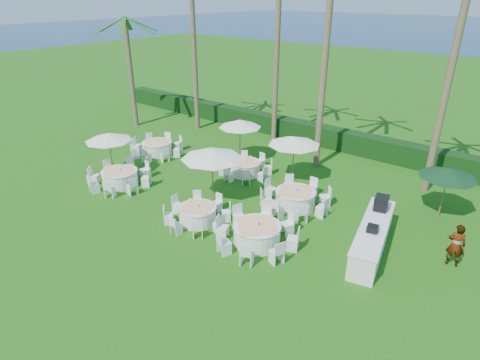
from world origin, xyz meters
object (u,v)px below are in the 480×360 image
object	(u,v)px
banquet_table_c	(257,234)
umbrella_c	(240,123)
banquet_table_b	(197,214)
banquet_table_a	(120,177)
banquet_table_d	(157,148)
umbrella_d	(294,141)
umbrella_green	(449,173)
staff_person	(456,245)
buffet_table	(373,236)
banquet_table_f	(295,198)
umbrella_b	(212,154)
banquet_table_e	(245,168)
umbrella_a	(108,137)

from	to	relation	value
banquet_table_c	umbrella_c	xyz separation A→B (m)	(-5.65, 6.11, 1.78)
banquet_table_b	banquet_table_c	size ratio (longest dim) A/B	0.89
banquet_table_a	banquet_table_d	distance (m)	4.32
umbrella_d	umbrella_green	size ratio (longest dim) A/B	1.09
banquet_table_d	staff_person	bearing A→B (deg)	-2.43
umbrella_c	umbrella_green	size ratio (longest dim) A/B	1.03
banquet_table_a	umbrella_c	size ratio (longest dim) A/B	1.28
banquet_table_c	buffet_table	world-z (taller)	buffet_table
banquet_table_a	buffet_table	size ratio (longest dim) A/B	0.67
umbrella_c	banquet_table_f	bearing A→B (deg)	-27.09
umbrella_c	umbrella_green	bearing A→B (deg)	1.92
umbrella_b	staff_person	distance (m)	10.06
banquet_table_c	banquet_table_d	bearing A→B (deg)	159.00
banquet_table_e	umbrella_c	size ratio (longest dim) A/B	1.17
umbrella_d	staff_person	world-z (taller)	umbrella_d
banquet_table_d	buffet_table	world-z (taller)	buffet_table
banquet_table_f	buffet_table	bearing A→B (deg)	-14.81
banquet_table_a	umbrella_a	size ratio (longest dim) A/B	1.32
banquet_table_a	umbrella_d	xyz separation A→B (m)	(6.48, 5.67, 1.77)
banquet_table_c	banquet_table_f	xyz separation A→B (m)	(-0.37, 3.41, -0.01)
umbrella_b	umbrella_c	distance (m)	4.93
banquet_table_d	umbrella_b	distance (m)	7.13
buffet_table	banquet_table_d	bearing A→B (deg)	173.65
banquet_table_f	staff_person	world-z (taller)	staff_person
umbrella_d	banquet_table_c	bearing A→B (deg)	-71.46
staff_person	umbrella_c	bearing A→B (deg)	-28.31
umbrella_b	banquet_table_b	bearing A→B (deg)	-67.31
banquet_table_c	buffet_table	bearing A→B (deg)	33.49
banquet_table_a	banquet_table_d	world-z (taller)	banquet_table_a
buffet_table	banquet_table_c	bearing A→B (deg)	-146.51
umbrella_b	banquet_table_a	bearing A→B (deg)	-160.61
buffet_table	umbrella_c	bearing A→B (deg)	157.91
umbrella_b	umbrella_d	distance (m)	4.39
banquet_table_d	banquet_table_a	bearing A→B (deg)	-65.85
banquet_table_b	banquet_table_f	world-z (taller)	banquet_table_f
banquet_table_d	buffet_table	bearing A→B (deg)	-6.35
banquet_table_b	umbrella_c	world-z (taller)	umbrella_c
umbrella_b	umbrella_green	xyz separation A→B (m)	(8.58, 4.86, -0.24)
umbrella_b	umbrella_c	xyz separation A→B (m)	(-2.00, 4.50, -0.09)
umbrella_d	umbrella_green	distance (m)	6.86
umbrella_c	staff_person	world-z (taller)	umbrella_c
banquet_table_b	banquet_table_e	world-z (taller)	banquet_table_e
umbrella_d	umbrella_a	bearing A→B (deg)	-145.94
staff_person	umbrella_a	bearing A→B (deg)	-4.46
banquet_table_f	umbrella_a	bearing A→B (deg)	-162.01
banquet_table_d	buffet_table	distance (m)	13.79
banquet_table_a	banquet_table_f	size ratio (longest dim) A/B	0.99
banquet_table_d	umbrella_d	distance (m)	8.61
banquet_table_e	banquet_table_f	xyz separation A→B (m)	(3.92, -1.42, 0.04)
umbrella_b	buffet_table	size ratio (longest dim) A/B	0.61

